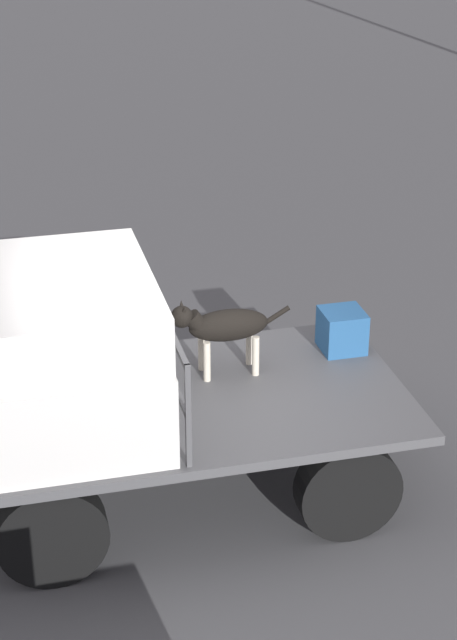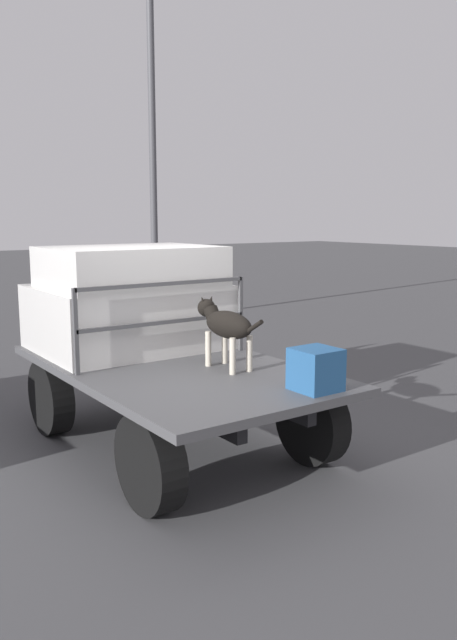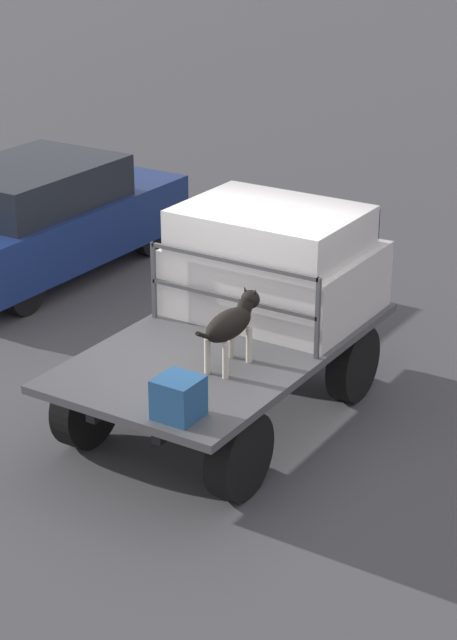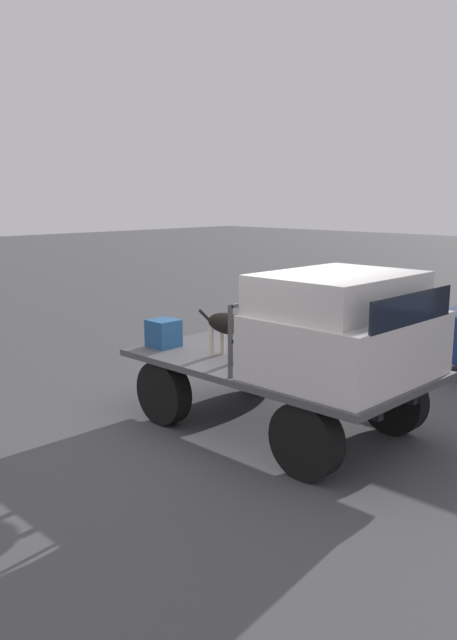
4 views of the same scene
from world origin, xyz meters
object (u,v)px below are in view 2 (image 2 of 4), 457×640
Objects in this scene: flatbed_truck at (173,388)px; cargo_crate at (316,369)px; light_pole_near at (151,80)px; dog at (225,324)px.

cargo_crate is at bearing -161.57° from flatbed_truck.
light_pole_near reaches higher than flatbed_truck.
flatbed_truck is at bearing 43.25° from dog.
light_pole_near reaches higher than cargo_crate.
cargo_crate is at bearing -167.33° from dog.
flatbed_truck is 1.70m from cargo_crate.
dog is 0.13× the size of light_pole_near.
flatbed_truck is 10.06× the size of cargo_crate.
dog is at bearing 156.05° from light_pole_near.
light_pole_near is (7.65, -3.40, 3.99)m from dog.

